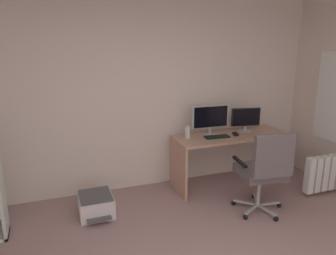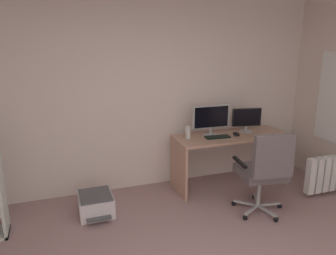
% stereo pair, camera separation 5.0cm
% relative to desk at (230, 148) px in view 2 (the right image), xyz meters
% --- Properties ---
extents(wall_back, '(5.34, 0.10, 2.75)m').
position_rel_desk_xyz_m(wall_back, '(-1.29, 0.45, 0.81)').
color(wall_back, silver).
rests_on(wall_back, ground).
extents(desk, '(1.60, 0.59, 0.75)m').
position_rel_desk_xyz_m(desk, '(0.00, 0.00, 0.00)').
color(desk, tan).
rests_on(desk, ground).
extents(monitor_main, '(0.53, 0.18, 0.42)m').
position_rel_desk_xyz_m(monitor_main, '(-0.28, 0.09, 0.44)').
color(monitor_main, '#B2B5B7').
rests_on(monitor_main, desk).
extents(monitor_secondary, '(0.42, 0.18, 0.34)m').
position_rel_desk_xyz_m(monitor_secondary, '(0.29, 0.09, 0.39)').
color(monitor_secondary, '#B2B5B7').
rests_on(monitor_secondary, desk).
extents(keyboard, '(0.35, 0.15, 0.02)m').
position_rel_desk_xyz_m(keyboard, '(-0.24, -0.05, 0.20)').
color(keyboard, black).
rests_on(keyboard, desk).
extents(computer_mouse, '(0.08, 0.11, 0.03)m').
position_rel_desk_xyz_m(computer_mouse, '(0.06, -0.04, 0.21)').
color(computer_mouse, black).
rests_on(computer_mouse, desk).
extents(desktop_speaker, '(0.07, 0.07, 0.17)m').
position_rel_desk_xyz_m(desktop_speaker, '(-0.64, 0.04, 0.28)').
color(desktop_speaker, silver).
rests_on(desktop_speaker, desk).
extents(office_chair, '(0.64, 0.64, 1.06)m').
position_rel_desk_xyz_m(office_chair, '(-0.05, -0.88, 0.04)').
color(office_chair, '#B7BABC').
rests_on(office_chair, ground).
extents(printer, '(0.40, 0.52, 0.26)m').
position_rel_desk_xyz_m(printer, '(-1.93, -0.20, -0.44)').
color(printer, silver).
rests_on(printer, ground).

